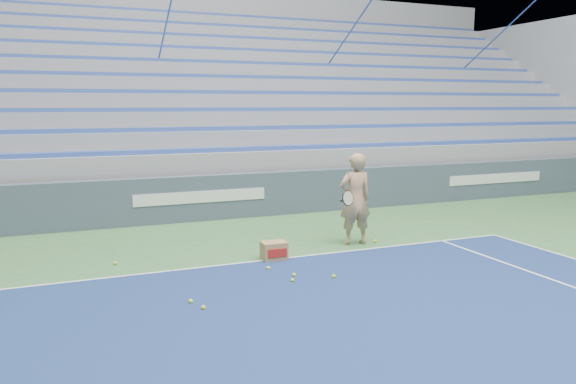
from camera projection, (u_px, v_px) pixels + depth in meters
The scene contains 12 objects.
sponsor_barrier at pixel (200, 198), 13.60m from camera, with size 30.00×0.32×1.10m.
bleachers at pixel (158, 118), 18.55m from camera, with size 31.00×9.15×7.30m.
tennis_player at pixel (355, 199), 11.21m from camera, with size 0.96×0.86×1.84m.
ball_box at pixel (274, 251), 10.17m from camera, with size 0.46×0.36×0.33m.
tennis_ball_0 at pixel (191, 301), 7.94m from camera, with size 0.07×0.07×0.07m, color #CCEB30.
tennis_ball_1 at pixel (294, 275), 9.17m from camera, with size 0.07×0.07×0.07m, color #CCEB30.
tennis_ball_2 at pixel (203, 308), 7.70m from camera, with size 0.07×0.07×0.07m, color #CCEB30.
tennis_ball_3 at pixel (115, 263), 9.86m from camera, with size 0.07×0.07×0.07m, color #CCEB30.
tennis_ball_4 at pixel (375, 241), 11.44m from camera, with size 0.07×0.07×0.07m, color #CCEB30.
tennis_ball_5 at pixel (268, 268), 9.55m from camera, with size 0.07×0.07×0.07m, color #CCEB30.
tennis_ball_6 at pixel (334, 276), 9.09m from camera, with size 0.07×0.07×0.07m, color #CCEB30.
tennis_ball_7 at pixel (292, 280), 8.90m from camera, with size 0.07×0.07×0.07m, color #CCEB30.
Camera 1 is at (-3.09, 2.66, 2.79)m, focal length 35.00 mm.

